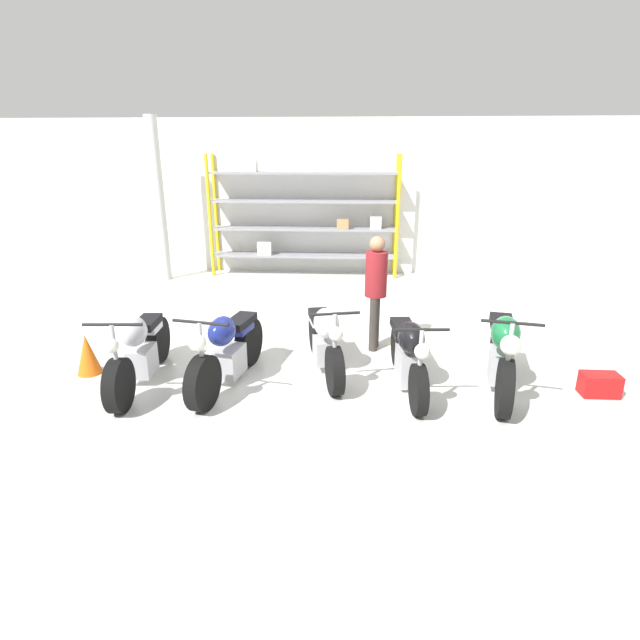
% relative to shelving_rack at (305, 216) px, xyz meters
% --- Properties ---
extents(ground_plane, '(30.00, 30.00, 0.00)m').
position_rel_shelving_rack_xyz_m(ground_plane, '(0.71, -5.96, -1.42)').
color(ground_plane, silver).
extents(back_wall, '(30.00, 0.08, 3.60)m').
position_rel_shelving_rack_xyz_m(back_wall, '(0.71, 0.38, 0.38)').
color(back_wall, white).
rests_on(back_wall, ground_plane).
extents(shelving_rack, '(4.44, 0.63, 2.81)m').
position_rel_shelving_rack_xyz_m(shelving_rack, '(0.00, 0.00, 0.00)').
color(shelving_rack, yellow).
rests_on(shelving_rack, ground_plane).
extents(support_pillar, '(0.28, 0.28, 3.60)m').
position_rel_shelving_rack_xyz_m(support_pillar, '(-3.23, -0.68, 0.38)').
color(support_pillar, silver).
rests_on(support_pillar, ground_plane).
extents(motorcycle_silver, '(0.66, 2.12, 1.05)m').
position_rel_shelving_rack_xyz_m(motorcycle_silver, '(-1.55, -6.16, -0.97)').
color(motorcycle_silver, black).
rests_on(motorcycle_silver, ground_plane).
extents(motorcycle_blue, '(0.73, 2.01, 1.06)m').
position_rel_shelving_rack_xyz_m(motorcycle_blue, '(-0.43, -6.13, -0.96)').
color(motorcycle_blue, black).
rests_on(motorcycle_blue, ground_plane).
extents(motorcycle_white, '(0.75, 1.98, 1.04)m').
position_rel_shelving_rack_xyz_m(motorcycle_white, '(0.78, -5.65, -0.96)').
color(motorcycle_white, black).
rests_on(motorcycle_white, ground_plane).
extents(motorcycle_black, '(0.61, 1.98, 1.02)m').
position_rel_shelving_rack_xyz_m(motorcycle_black, '(1.85, -6.06, -0.96)').
color(motorcycle_black, black).
rests_on(motorcycle_black, ground_plane).
extents(motorcycle_green, '(0.74, 2.04, 1.12)m').
position_rel_shelving_rack_xyz_m(motorcycle_green, '(2.99, -6.09, -0.91)').
color(motorcycle_green, black).
rests_on(motorcycle_green, ground_plane).
extents(person_browsing, '(0.37, 0.37, 1.71)m').
position_rel_shelving_rack_xyz_m(person_browsing, '(1.48, -4.78, -0.41)').
color(person_browsing, '#38332D').
rests_on(person_browsing, ground_plane).
extents(toolbox, '(0.44, 0.26, 0.28)m').
position_rel_shelving_rack_xyz_m(toolbox, '(4.18, -6.16, -1.28)').
color(toolbox, red).
rests_on(toolbox, ground_plane).
extents(traffic_cone, '(0.32, 0.32, 0.55)m').
position_rel_shelving_rack_xyz_m(traffic_cone, '(-2.39, -5.93, -1.14)').
color(traffic_cone, orange).
rests_on(traffic_cone, ground_plane).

